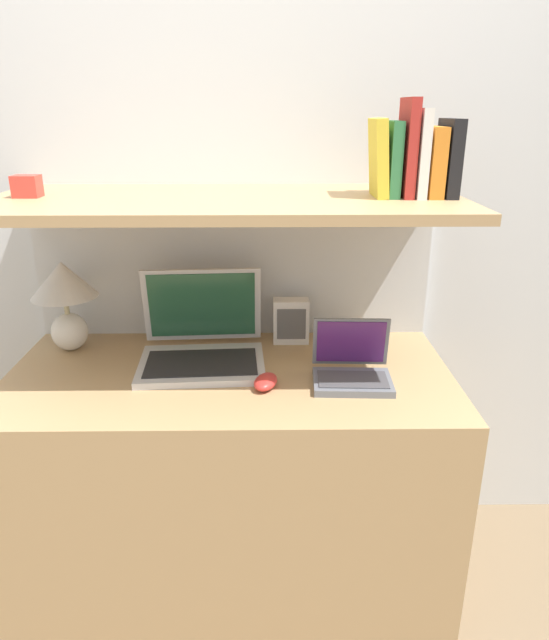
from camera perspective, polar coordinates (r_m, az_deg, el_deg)
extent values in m
cube|color=silver|center=(1.92, -4.21, 11.71)|extent=(6.00, 0.05, 2.40)
cube|color=tan|center=(1.88, -4.21, -15.84)|extent=(1.30, 0.63, 0.76)
cube|color=silver|center=(2.04, -3.86, -4.87)|extent=(1.30, 0.04, 1.23)
cube|color=tan|center=(1.60, -4.88, 11.68)|extent=(1.30, 0.57, 0.03)
ellipsoid|color=white|center=(1.93, -19.79, -1.09)|extent=(0.11, 0.11, 0.12)
cylinder|color=tan|center=(1.90, -20.11, 1.40)|extent=(0.02, 0.02, 0.06)
cone|color=silver|center=(1.87, -20.41, 3.83)|extent=(0.20, 0.20, 0.11)
cube|color=silver|center=(1.72, -7.28, -4.45)|extent=(0.39, 0.29, 0.02)
cube|color=#232326|center=(1.70, -7.31, -4.25)|extent=(0.34, 0.21, 0.00)
cube|color=silver|center=(1.82, -7.24, 1.49)|extent=(0.37, 0.07, 0.25)
cube|color=#235138|center=(1.81, -7.24, 1.47)|extent=(0.33, 0.06, 0.22)
cube|color=slate|center=(1.61, 7.79, -6.18)|extent=(0.22, 0.16, 0.02)
cube|color=#47474C|center=(1.60, 7.84, -5.91)|extent=(0.20, 0.11, 0.00)
cube|color=slate|center=(1.66, 7.63, -2.15)|extent=(0.22, 0.04, 0.15)
cube|color=#4C1E60|center=(1.66, 7.65, -2.19)|extent=(0.20, 0.03, 0.13)
ellipsoid|color=red|center=(1.58, -0.89, -6.19)|extent=(0.09, 0.11, 0.03)
cube|color=white|center=(1.87, 1.66, -0.09)|extent=(0.12, 0.06, 0.15)
cube|color=#59595B|center=(1.84, 1.70, -0.42)|extent=(0.09, 0.00, 0.10)
cube|color=black|center=(1.66, 17.03, 15.21)|extent=(0.03, 0.15, 0.20)
cube|color=orange|center=(1.65, 15.54, 14.98)|extent=(0.04, 0.14, 0.18)
cube|color=silver|center=(1.64, 14.24, 15.86)|extent=(0.03, 0.15, 0.23)
cube|color=#A82823|center=(1.63, 13.14, 16.39)|extent=(0.03, 0.14, 0.25)
cube|color=#2D7042|center=(1.62, 11.72, 15.46)|extent=(0.03, 0.13, 0.20)
cube|color=gold|center=(1.61, 10.35, 15.63)|extent=(0.05, 0.13, 0.21)
cube|color=#CC3D33|center=(1.72, -23.52, 12.17)|extent=(0.07, 0.06, 0.06)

